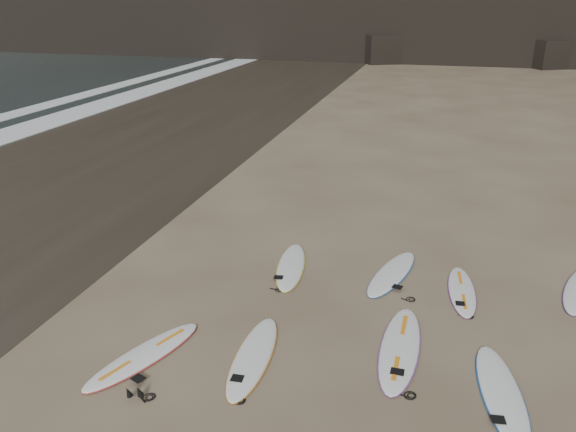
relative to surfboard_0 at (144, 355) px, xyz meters
name	(u,v)px	position (x,y,z in m)	size (l,w,h in m)	color
ground	(422,362)	(4.63, 1.11, -0.04)	(240.00, 240.00, 0.00)	#897559
wet_sand	(91,156)	(-8.37, 11.11, -0.04)	(12.00, 200.00, 0.01)	#383026
surfboard_0	(144,355)	(0.00, 0.00, 0.00)	(0.59, 2.46, 0.09)	white
surfboard_1	(253,356)	(1.82, 0.47, 0.00)	(0.59, 2.46, 0.09)	white
surfboard_2	(400,347)	(4.23, 1.38, 0.00)	(0.65, 2.72, 0.10)	white
surfboard_3	(501,392)	(5.86, 0.59, 0.00)	(0.60, 2.51, 0.09)	white
surfboard_5	(291,266)	(1.56, 3.95, 0.00)	(0.58, 2.42, 0.09)	white
surfboard_6	(392,273)	(3.82, 4.20, 0.00)	(0.60, 2.50, 0.09)	white
surfboard_7	(462,291)	(5.31, 3.80, 0.00)	(0.53, 2.20, 0.08)	white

